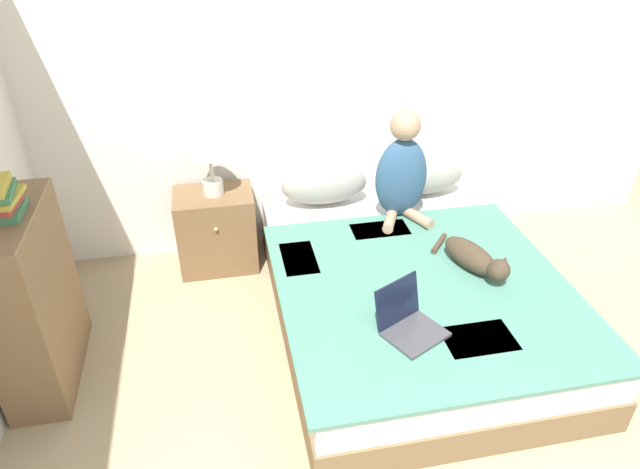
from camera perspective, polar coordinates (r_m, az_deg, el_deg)
wall_back at (r=3.98m, az=1.92°, el=16.08°), size 5.14×0.05×2.55m
bed at (r=3.56m, az=9.06°, el=-5.95°), size 1.65×2.09×0.41m
pillow_near at (r=4.02m, az=0.43°, el=4.99°), size 0.60×0.26×0.27m
pillow_far at (r=4.21m, az=10.15°, el=5.79°), size 0.60×0.26×0.27m
person_sitting at (r=3.80m, az=8.18°, el=6.24°), size 0.36×0.35×0.75m
cat_tabby at (r=3.45m, az=15.23°, el=-2.26°), size 0.31×0.61×0.18m
laptop_open at (r=2.96m, az=8.88°, el=-8.68°), size 0.39×0.39×0.25m
nightstand at (r=4.04m, az=-10.32°, el=0.45°), size 0.53×0.40×0.57m
table_lamp at (r=3.75m, az=-11.12°, el=9.02°), size 0.27×0.27×0.52m
bookshelf at (r=3.33m, az=-26.91°, el=-5.91°), size 0.30×0.76×1.03m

